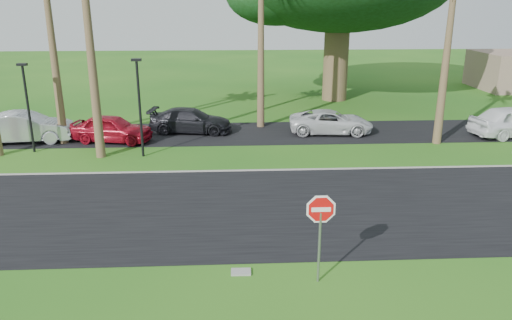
{
  "coord_description": "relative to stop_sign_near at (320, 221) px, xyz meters",
  "views": [
    {
      "loc": [
        -1.77,
        -14.62,
        7.23
      ],
      "look_at": [
        -0.9,
        2.07,
        1.8
      ],
      "focal_mm": 35.0,
      "sensor_mm": 36.0,
      "label": 1
    }
  ],
  "objects": [
    {
      "name": "curb",
      "position": [
        -0.5,
        9.05,
        -1.74
      ],
      "size": [
        120.0,
        0.12,
        0.06
      ],
      "primitive_type": "cube",
      "color": "gray",
      "rests_on": "ground"
    },
    {
      "name": "parking_strip",
      "position": [
        -0.5,
        15.5,
        -1.76
      ],
      "size": [
        120.0,
        5.0,
        0.02
      ],
      "primitive_type": "cube",
      "color": "black",
      "rests_on": "ground"
    },
    {
      "name": "ground",
      "position": [
        -0.5,
        3.0,
        -1.77
      ],
      "size": [
        120.0,
        120.0,
        0.0
      ],
      "primitive_type": "plane",
      "color": "#1D5615",
      "rests_on": "ground"
    },
    {
      "name": "car_silver",
      "position": [
        -13.01,
        14.27,
        -0.98
      ],
      "size": [
        4.96,
        2.15,
        1.59
      ],
      "primitive_type": "imported",
      "rotation": [
        0.0,
        0.0,
        1.67
      ],
      "color": "#B0B3B8",
      "rests_on": "ground"
    },
    {
      "name": "streetlight_left",
      "position": [
        -12.0,
        12.5,
        0.72
      ],
      "size": [
        0.45,
        0.25,
        4.34
      ],
      "color": "black",
      "rests_on": "ground"
    },
    {
      "name": "streetlight_right",
      "position": [
        -6.5,
        11.5,
        0.88
      ],
      "size": [
        0.45,
        0.25,
        4.64
      ],
      "color": "black",
      "rests_on": "ground"
    },
    {
      "name": "utility_slab",
      "position": [
        -2.05,
        0.53,
        -1.74
      ],
      "size": [
        0.56,
        0.36,
        0.06
      ],
      "primitive_type": "cube",
      "rotation": [
        0.0,
        0.0,
        -0.02
      ],
      "color": "gray",
      "rests_on": "ground"
    },
    {
      "name": "car_minivan",
      "position": [
        3.33,
        15.24,
        -1.13
      ],
      "size": [
        4.78,
        2.48,
        1.29
      ],
      "primitive_type": "imported",
      "rotation": [
        0.0,
        0.0,
        1.5
      ],
      "color": "silver",
      "rests_on": "ground"
    },
    {
      "name": "stop_sign_near",
      "position": [
        0.0,
        0.0,
        0.0
      ],
      "size": [
        1.05,
        0.07,
        2.62
      ],
      "color": "gray",
      "rests_on": "ground"
    },
    {
      "name": "car_dark",
      "position": [
        -4.51,
        15.88,
        -1.1
      ],
      "size": [
        4.85,
        2.52,
        1.34
      ],
      "primitive_type": "imported",
      "rotation": [
        0.0,
        0.0,
        1.43
      ],
      "color": "black",
      "rests_on": "ground"
    },
    {
      "name": "road",
      "position": [
        -0.5,
        5.0,
        -1.76
      ],
      "size": [
        120.0,
        8.0,
        0.02
      ],
      "primitive_type": "cube",
      "color": "black",
      "rests_on": "ground"
    },
    {
      "name": "car_red",
      "position": [
        -8.52,
        14.11,
        -1.06
      ],
      "size": [
        4.45,
        2.52,
        1.43
      ],
      "primitive_type": "imported",
      "rotation": [
        0.0,
        0.0,
        1.36
      ],
      "color": "maroon",
      "rests_on": "ground"
    }
  ]
}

